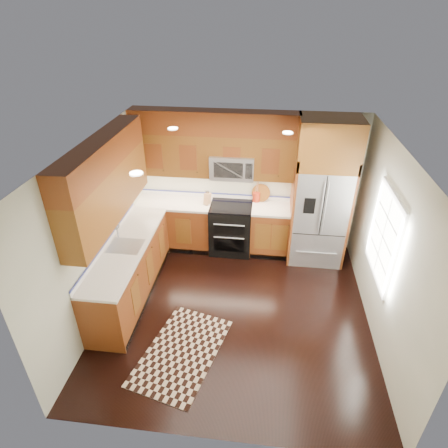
# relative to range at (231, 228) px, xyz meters

# --- Properties ---
(ground) EXTENTS (4.00, 4.00, 0.00)m
(ground) POSITION_rel_range_xyz_m (0.25, -1.67, -0.47)
(ground) COLOR black
(ground) RESTS_ON ground
(wall_back) EXTENTS (4.00, 0.02, 2.60)m
(wall_back) POSITION_rel_range_xyz_m (0.25, 0.33, 0.83)
(wall_back) COLOR beige
(wall_back) RESTS_ON ground
(wall_left) EXTENTS (0.02, 4.00, 2.60)m
(wall_left) POSITION_rel_range_xyz_m (-1.75, -1.67, 0.83)
(wall_left) COLOR beige
(wall_left) RESTS_ON ground
(wall_right) EXTENTS (0.02, 4.00, 2.60)m
(wall_right) POSITION_rel_range_xyz_m (2.25, -1.67, 0.83)
(wall_right) COLOR beige
(wall_right) RESTS_ON ground
(window) EXTENTS (0.04, 1.10, 1.30)m
(window) POSITION_rel_range_xyz_m (2.23, -1.47, 0.93)
(window) COLOR white
(window) RESTS_ON ground
(base_cabinets) EXTENTS (2.85, 3.00, 0.90)m
(base_cabinets) POSITION_rel_range_xyz_m (-0.98, -0.77, -0.02)
(base_cabinets) COLOR brown
(base_cabinets) RESTS_ON ground
(countertop) EXTENTS (2.86, 3.01, 0.04)m
(countertop) POSITION_rel_range_xyz_m (-0.84, -0.65, 0.45)
(countertop) COLOR white
(countertop) RESTS_ON base_cabinets
(upper_cabinets) EXTENTS (2.85, 3.00, 1.15)m
(upper_cabinets) POSITION_rel_range_xyz_m (-0.90, -0.58, 1.56)
(upper_cabinets) COLOR brown
(upper_cabinets) RESTS_ON ground
(range) EXTENTS (0.76, 0.67, 0.95)m
(range) POSITION_rel_range_xyz_m (0.00, 0.00, 0.00)
(range) COLOR black
(range) RESTS_ON ground
(microwave) EXTENTS (0.76, 0.40, 0.42)m
(microwave) POSITION_rel_range_xyz_m (-0.00, 0.13, 1.19)
(microwave) COLOR #B2B2B7
(microwave) RESTS_ON ground
(refrigerator) EXTENTS (0.98, 0.75, 2.60)m
(refrigerator) POSITION_rel_range_xyz_m (1.55, -0.04, 0.83)
(refrigerator) COLOR #B2B2B7
(refrigerator) RESTS_ON ground
(sink_faucet) EXTENTS (0.54, 0.44, 0.37)m
(sink_faucet) POSITION_rel_range_xyz_m (-1.48, -1.44, 0.52)
(sink_faucet) COLOR #B2B2B7
(sink_faucet) RESTS_ON countertop
(rug) EXTENTS (1.26, 1.70, 0.01)m
(rug) POSITION_rel_range_xyz_m (-0.40, -2.54, -0.46)
(rug) COLOR black
(rug) RESTS_ON ground
(knife_block) EXTENTS (0.13, 0.15, 0.26)m
(knife_block) POSITION_rel_range_xyz_m (-0.44, 0.04, 0.58)
(knife_block) COLOR tan
(knife_block) RESTS_ON countertop
(utensil_crock) EXTENTS (0.18, 0.18, 0.39)m
(utensil_crock) POSITION_rel_range_xyz_m (0.44, 0.25, 0.60)
(utensil_crock) COLOR #9F2913
(utensil_crock) RESTS_ON countertop
(cutting_board) EXTENTS (0.35, 0.35, 0.02)m
(cutting_board) POSITION_rel_range_xyz_m (0.52, 0.27, 0.48)
(cutting_board) COLOR brown
(cutting_board) RESTS_ON countertop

